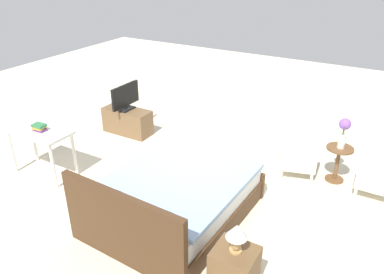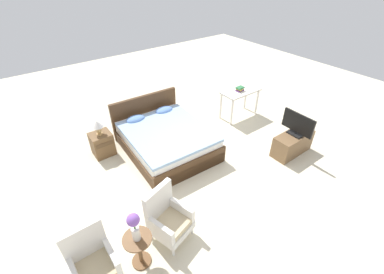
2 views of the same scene
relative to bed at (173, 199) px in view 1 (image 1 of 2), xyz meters
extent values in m
plane|color=beige|center=(0.22, -0.98, -0.30)|extent=(16.00, 16.00, 0.00)
cube|color=#472D19|center=(0.00, -0.05, -0.16)|extent=(1.75, 2.16, 0.28)
cube|color=white|center=(0.00, -0.05, 0.10)|extent=(1.68, 2.08, 0.24)
cube|color=#93B2D6|center=(-0.01, -0.13, 0.25)|extent=(1.72, 1.91, 0.06)
cube|color=#472D19|center=(0.04, 0.96, 0.18)|extent=(1.69, 0.16, 0.96)
cube|color=#472D19|center=(-0.05, -1.06, -0.10)|extent=(1.69, 0.14, 0.40)
ellipsoid|color=#668ED1|center=(-0.34, 0.70, 0.29)|extent=(0.45, 0.30, 0.14)
ellipsoid|color=#668ED1|center=(0.40, 0.67, 0.29)|extent=(0.45, 0.30, 0.14)
cylinder|color=white|center=(-2.05, -2.19, -0.22)|extent=(0.04, 0.04, 0.16)
cylinder|color=white|center=(-2.05, -1.73, -0.22)|extent=(0.04, 0.04, 0.16)
cube|color=white|center=(-2.28, -1.96, -0.08)|extent=(0.54, 0.54, 0.12)
cube|color=#C6B289|center=(-2.28, -1.96, 0.03)|extent=(0.50, 0.50, 0.10)
cube|color=white|center=(-2.28, -1.73, 0.30)|extent=(0.54, 0.08, 0.64)
cube|color=white|center=(-2.04, -1.96, 0.11)|extent=(0.07, 0.51, 0.26)
cylinder|color=white|center=(-1.27, -2.24, -0.22)|extent=(0.04, 0.04, 0.16)
cylinder|color=white|center=(-0.82, -2.12, -0.22)|extent=(0.04, 0.04, 0.16)
cylinder|color=white|center=(-1.40, -1.80, -0.22)|extent=(0.04, 0.04, 0.16)
cylinder|color=white|center=(-0.95, -1.67, -0.22)|extent=(0.04, 0.04, 0.16)
cube|color=white|center=(-1.11, -1.96, -0.08)|extent=(0.67, 0.67, 0.12)
cube|color=#C6B289|center=(-1.11, -1.96, 0.03)|extent=(0.62, 0.62, 0.10)
cube|color=white|center=(-1.17, -1.74, 0.30)|extent=(0.54, 0.23, 0.64)
cube|color=white|center=(-1.34, -2.03, 0.11)|extent=(0.21, 0.51, 0.26)
cube|color=white|center=(-0.88, -1.89, 0.11)|extent=(0.21, 0.51, 0.26)
cylinder|color=brown|center=(-1.69, -2.05, -0.29)|extent=(0.28, 0.28, 0.03)
cylinder|color=brown|center=(-1.69, -2.05, -0.01)|extent=(0.06, 0.06, 0.52)
cylinder|color=brown|center=(-1.69, -2.05, 0.26)|extent=(0.40, 0.40, 0.02)
cylinder|color=silver|center=(-1.69, -2.05, 0.38)|extent=(0.11, 0.11, 0.22)
cylinder|color=#477538|center=(-1.69, -2.05, 0.54)|extent=(0.02, 0.02, 0.10)
sphere|color=#8956B7|center=(-1.69, -2.05, 0.67)|extent=(0.17, 0.17, 0.17)
cube|color=brown|center=(-1.19, 0.69, -0.03)|extent=(0.44, 0.40, 0.53)
cube|color=brown|center=(-1.19, 0.48, 0.07)|extent=(0.37, 0.01, 0.09)
cylinder|color=tan|center=(-1.19, 0.69, 0.24)|extent=(0.13, 0.13, 0.02)
ellipsoid|color=tan|center=(-1.19, 0.69, 0.33)|extent=(0.11, 0.11, 0.16)
cone|color=silver|center=(-1.19, 0.69, 0.49)|extent=(0.22, 0.22, 0.15)
cube|color=brown|center=(2.19, -1.78, -0.05)|extent=(0.96, 0.40, 0.49)
cube|color=black|center=(2.19, -1.78, 0.21)|extent=(0.21, 0.32, 0.03)
cylinder|color=black|center=(2.19, -1.78, 0.25)|extent=(0.04, 0.04, 0.05)
cube|color=black|center=(2.19, -1.78, 0.48)|extent=(0.06, 0.72, 0.42)
cube|color=black|center=(2.22, -1.78, 0.48)|extent=(0.02, 0.67, 0.38)
cylinder|color=silver|center=(1.92, -0.14, 0.07)|extent=(0.05, 0.05, 0.73)
cylinder|color=silver|center=(2.86, -0.14, 0.07)|extent=(0.05, 0.05, 0.73)
cylinder|color=silver|center=(1.92, 0.28, 0.07)|extent=(0.05, 0.05, 0.73)
cylinder|color=silver|center=(2.86, 0.28, 0.07)|extent=(0.05, 0.05, 0.73)
cube|color=silver|center=(2.39, 0.07, 0.45)|extent=(1.04, 0.52, 0.04)
cube|color=#66387A|center=(2.35, 0.07, 0.49)|extent=(0.21, 0.12, 0.03)
cube|color=#B79333|center=(2.35, 0.07, 0.53)|extent=(0.19, 0.17, 0.04)
cube|color=#337A47|center=(2.35, 0.07, 0.56)|extent=(0.21, 0.15, 0.04)
camera|label=1|loc=(-2.24, 3.37, 2.93)|focal=35.00mm
camera|label=2|loc=(-2.30, -4.09, 3.36)|focal=24.00mm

